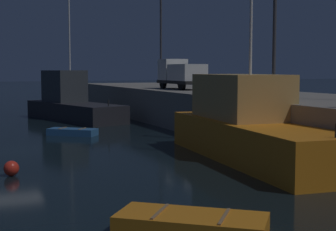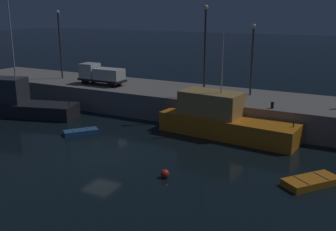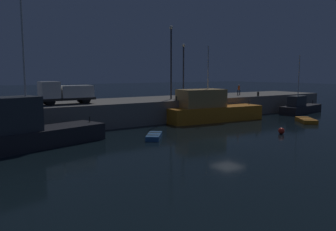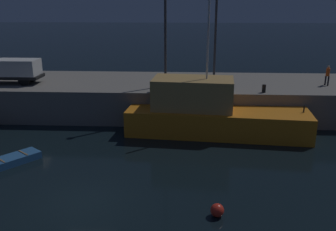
{
  "view_description": "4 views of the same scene",
  "coord_description": "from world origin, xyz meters",
  "px_view_note": "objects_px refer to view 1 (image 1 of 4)",
  "views": [
    {
      "loc": [
        26.97,
        -3.0,
        4.18
      ],
      "look_at": [
        -1.04,
        8.89,
        1.45
      ],
      "focal_mm": 54.9,
      "sensor_mm": 36.0,
      "label": 1
    },
    {
      "loc": [
        18.03,
        -23.05,
        11.33
      ],
      "look_at": [
        0.83,
        9.92,
        1.16
      ],
      "focal_mm": 42.0,
      "sensor_mm": 36.0,
      "label": 2
    },
    {
      "loc": [
        -21.52,
        -22.05,
        5.89
      ],
      "look_at": [
        -0.61,
        8.67,
        1.31
      ],
      "focal_mm": 36.91,
      "sensor_mm": 36.0,
      "label": 3
    },
    {
      "loc": [
        4.82,
        -15.09,
        9.0
      ],
      "look_at": [
        3.47,
        10.53,
        1.08
      ],
      "focal_mm": 39.29,
      "sensor_mm": 36.0,
      "label": 4
    }
  ],
  "objects_px": {
    "bollard_west": "(239,93)",
    "fishing_trawler_red": "(71,103)",
    "dinghy_orange_near": "(72,132)",
    "mooring_buoy_near": "(11,168)",
    "utility_truck": "(181,73)",
    "fishing_boat_blue": "(253,127)",
    "rowboat_white_mid": "(191,224)",
    "lamp_post_east": "(275,2)",
    "lamp_post_west": "(161,33)"
  },
  "relations": [
    {
      "from": "bollard_west",
      "to": "fishing_trawler_red",
      "type": "bearing_deg",
      "value": -163.69
    },
    {
      "from": "fishing_trawler_red",
      "to": "dinghy_orange_near",
      "type": "xyz_separation_m",
      "value": [
        10.23,
        -2.19,
        -1.16
      ]
    },
    {
      "from": "mooring_buoy_near",
      "to": "utility_truck",
      "type": "height_order",
      "value": "utility_truck"
    },
    {
      "from": "mooring_buoy_near",
      "to": "fishing_boat_blue",
      "type": "bearing_deg",
      "value": 88.59
    },
    {
      "from": "rowboat_white_mid",
      "to": "fishing_trawler_red",
      "type": "bearing_deg",
      "value": 173.21
    },
    {
      "from": "lamp_post_east",
      "to": "utility_truck",
      "type": "xyz_separation_m",
      "value": [
        -13.24,
        0.38,
        -3.96
      ]
    },
    {
      "from": "rowboat_white_mid",
      "to": "lamp_post_west",
      "type": "relative_size",
      "value": 0.47
    },
    {
      "from": "dinghy_orange_near",
      "to": "lamp_post_east",
      "type": "bearing_deg",
      "value": 48.27
    },
    {
      "from": "fishing_trawler_red",
      "to": "lamp_post_east",
      "type": "relative_size",
      "value": 1.38
    },
    {
      "from": "dinghy_orange_near",
      "to": "bollard_west",
      "type": "xyz_separation_m",
      "value": [
        7.91,
        7.5,
        2.65
      ]
    },
    {
      "from": "rowboat_white_mid",
      "to": "utility_truck",
      "type": "distance_m",
      "value": 28.1
    },
    {
      "from": "mooring_buoy_near",
      "to": "lamp_post_east",
      "type": "height_order",
      "value": "lamp_post_east"
    },
    {
      "from": "fishing_boat_blue",
      "to": "rowboat_white_mid",
      "type": "bearing_deg",
      "value": -39.92
    },
    {
      "from": "lamp_post_west",
      "to": "lamp_post_east",
      "type": "relative_size",
      "value": 0.94
    },
    {
      "from": "dinghy_orange_near",
      "to": "rowboat_white_mid",
      "type": "height_order",
      "value": "rowboat_white_mid"
    },
    {
      "from": "rowboat_white_mid",
      "to": "utility_truck",
      "type": "height_order",
      "value": "utility_truck"
    },
    {
      "from": "utility_truck",
      "to": "rowboat_white_mid",
      "type": "bearing_deg",
      "value": -23.85
    },
    {
      "from": "dinghy_orange_near",
      "to": "utility_truck",
      "type": "height_order",
      "value": "utility_truck"
    },
    {
      "from": "rowboat_white_mid",
      "to": "lamp_post_east",
      "type": "relative_size",
      "value": 0.44
    },
    {
      "from": "lamp_post_west",
      "to": "dinghy_orange_near",
      "type": "bearing_deg",
      "value": -42.6
    },
    {
      "from": "fishing_boat_blue",
      "to": "mooring_buoy_near",
      "type": "height_order",
      "value": "fishing_boat_blue"
    },
    {
      "from": "rowboat_white_mid",
      "to": "lamp_post_east",
      "type": "bearing_deg",
      "value": 138.38
    },
    {
      "from": "dinghy_orange_near",
      "to": "bollard_west",
      "type": "relative_size",
      "value": 6.37
    },
    {
      "from": "mooring_buoy_near",
      "to": "lamp_post_west",
      "type": "xyz_separation_m",
      "value": [
        -23.43,
        15.93,
        7.24
      ]
    },
    {
      "from": "fishing_trawler_red",
      "to": "utility_truck",
      "type": "distance_m",
      "value": 9.64
    },
    {
      "from": "fishing_trawler_red",
      "to": "utility_truck",
      "type": "height_order",
      "value": "fishing_trawler_red"
    },
    {
      "from": "utility_truck",
      "to": "fishing_trawler_red",
      "type": "bearing_deg",
      "value": -125.34
    },
    {
      "from": "fishing_trawler_red",
      "to": "lamp_post_east",
      "type": "bearing_deg",
      "value": 21.18
    },
    {
      "from": "bollard_west",
      "to": "utility_truck",
      "type": "bearing_deg",
      "value": 169.85
    },
    {
      "from": "rowboat_white_mid",
      "to": "mooring_buoy_near",
      "type": "bearing_deg",
      "value": -159.16
    },
    {
      "from": "rowboat_white_mid",
      "to": "lamp_post_east",
      "type": "xyz_separation_m",
      "value": [
        -12.25,
        10.89,
        7.59
      ]
    },
    {
      "from": "fishing_boat_blue",
      "to": "lamp_post_west",
      "type": "height_order",
      "value": "lamp_post_west"
    },
    {
      "from": "rowboat_white_mid",
      "to": "lamp_post_east",
      "type": "distance_m",
      "value": 18.07
    },
    {
      "from": "lamp_post_west",
      "to": "bollard_west",
      "type": "xyz_separation_m",
      "value": [
        19.84,
        -3.47,
        -4.67
      ]
    },
    {
      "from": "lamp_post_west",
      "to": "lamp_post_east",
      "type": "xyz_separation_m",
      "value": [
        20.31,
        -1.57,
        0.29
      ]
    },
    {
      "from": "rowboat_white_mid",
      "to": "bollard_west",
      "type": "distance_m",
      "value": 15.8
    },
    {
      "from": "mooring_buoy_near",
      "to": "bollard_west",
      "type": "bearing_deg",
      "value": 106.07
    },
    {
      "from": "utility_truck",
      "to": "bollard_west",
      "type": "bearing_deg",
      "value": -10.15
    },
    {
      "from": "fishing_boat_blue",
      "to": "rowboat_white_mid",
      "type": "distance_m",
      "value": 11.63
    },
    {
      "from": "fishing_trawler_red",
      "to": "lamp_post_west",
      "type": "xyz_separation_m",
      "value": [
        -1.69,
        8.78,
        6.16
      ]
    },
    {
      "from": "fishing_trawler_red",
      "to": "mooring_buoy_near",
      "type": "relative_size",
      "value": 20.72
    },
    {
      "from": "dinghy_orange_near",
      "to": "mooring_buoy_near",
      "type": "bearing_deg",
      "value": -23.35
    },
    {
      "from": "utility_truck",
      "to": "bollard_west",
      "type": "distance_m",
      "value": 13.0
    },
    {
      "from": "rowboat_white_mid",
      "to": "mooring_buoy_near",
      "type": "height_order",
      "value": "mooring_buoy_near"
    },
    {
      "from": "fishing_trawler_red",
      "to": "fishing_boat_blue",
      "type": "distance_m",
      "value": 22.32
    },
    {
      "from": "utility_truck",
      "to": "mooring_buoy_near",
      "type": "bearing_deg",
      "value": -42.05
    },
    {
      "from": "rowboat_white_mid",
      "to": "mooring_buoy_near",
      "type": "relative_size",
      "value": 6.62
    },
    {
      "from": "fishing_boat_blue",
      "to": "bollard_west",
      "type": "relative_size",
      "value": 26.22
    },
    {
      "from": "mooring_buoy_near",
      "to": "lamp_post_east",
      "type": "bearing_deg",
      "value": 102.23
    },
    {
      "from": "mooring_buoy_near",
      "to": "utility_truck",
      "type": "xyz_separation_m",
      "value": [
        -16.35,
        14.75,
        3.57
      ]
    }
  ]
}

